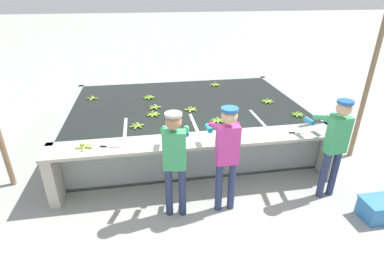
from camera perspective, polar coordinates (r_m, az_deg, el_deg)
ground_plane at (r=5.13m, az=2.18°, el=-12.00°), size 80.00×80.00×0.00m
wash_tank at (r=6.66m, az=-1.33°, el=1.95°), size 4.91×3.25×0.91m
work_ledge at (r=4.95m, az=1.78°, el=-4.38°), size 4.91×0.45×0.91m
worker_0 at (r=4.22m, az=-3.32°, el=-4.54°), size 0.48×0.74×1.67m
worker_1 at (r=4.34m, az=6.63°, el=-3.52°), size 0.41×0.72×1.69m
worker_2 at (r=5.11m, az=25.59°, el=-1.47°), size 0.45×0.74×1.67m
banana_bunch_floating_0 at (r=5.83m, az=-7.42°, el=3.26°), size 0.28×0.28×0.08m
banana_bunch_floating_1 at (r=6.66m, az=14.16°, el=5.60°), size 0.28×0.28×0.08m
banana_bunch_floating_2 at (r=7.63m, az=4.37°, el=8.87°), size 0.28×0.26×0.08m
banana_bunch_floating_3 at (r=5.39m, az=-10.49°, el=1.08°), size 0.28×0.28×0.08m
banana_bunch_floating_4 at (r=5.52m, az=4.77°, el=2.08°), size 0.28×0.28×0.08m
banana_bunch_floating_5 at (r=6.77m, az=-8.22°, el=6.45°), size 0.28×0.28×0.08m
banana_bunch_floating_6 at (r=6.01m, az=-0.22°, el=4.21°), size 0.27×0.28×0.08m
banana_bunch_floating_7 at (r=6.18m, az=-7.13°, el=4.62°), size 0.27×0.28×0.08m
banana_bunch_floating_8 at (r=6.12m, az=19.51°, el=3.06°), size 0.28×0.28×0.08m
banana_bunch_floating_9 at (r=7.00m, az=-18.54°, el=6.00°), size 0.28×0.28×0.08m
banana_bunch_ledge_0 at (r=4.90m, az=-19.84°, el=-2.70°), size 0.28×0.27×0.08m
knife_0 at (r=5.36m, az=19.19°, el=-0.19°), size 0.35×0.06×0.02m
knife_1 at (r=4.80m, az=-15.74°, el=-2.78°), size 0.35×0.11×0.02m
crate at (r=5.39m, az=32.12°, el=-12.38°), size 0.55×0.39×0.32m
support_post_right at (r=6.47m, az=30.69°, el=8.42°), size 0.09×0.09×3.20m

